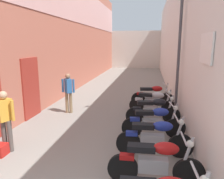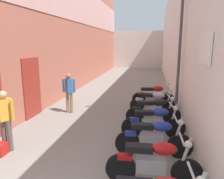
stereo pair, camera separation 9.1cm
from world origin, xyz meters
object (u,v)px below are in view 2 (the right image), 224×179
object	(u,v)px
motorcycle_sixth	(154,102)
motorcycle_seventh	(154,95)
motorcycle_third	(154,137)
pedestrian_further_down	(69,90)
motorcycle_fifth	(154,110)
motorcycle_second	(154,162)
motorcycle_fourth	(154,121)
street_lamp	(178,38)
pedestrian_mid_alley	(5,116)

from	to	relation	value
motorcycle_sixth	motorcycle_seventh	world-z (taller)	same
motorcycle_third	pedestrian_further_down	xyz separation A→B (m)	(-3.28, 2.92, 0.42)
motorcycle_fifth	motorcycle_second	bearing A→B (deg)	-90.00
motorcycle_fourth	street_lamp	distance (m)	3.04
motorcycle_third	pedestrian_further_down	world-z (taller)	pedestrian_further_down
pedestrian_mid_alley	pedestrian_further_down	bearing A→B (deg)	83.13
motorcycle_seventh	pedestrian_mid_alley	bearing A→B (deg)	-127.36
motorcycle_fifth	street_lamp	size ratio (longest dim) A/B	0.37
motorcycle_second	motorcycle_sixth	size ratio (longest dim) A/B	1.01
motorcycle_seventh	motorcycle_fifth	bearing A→B (deg)	-90.00
motorcycle_third	street_lamp	world-z (taller)	street_lamp
motorcycle_second	pedestrian_mid_alley	world-z (taller)	pedestrian_mid_alley
motorcycle_fourth	pedestrian_mid_alley	bearing A→B (deg)	-158.34
motorcycle_third	motorcycle_fifth	world-z (taller)	same
motorcycle_sixth	pedestrian_mid_alley	distance (m)	5.18
motorcycle_second	motorcycle_fifth	distance (m)	3.30
motorcycle_fifth	motorcycle_sixth	world-z (taller)	same
motorcycle_second	pedestrian_further_down	xyz separation A→B (m)	(-3.28, 4.05, 0.42)
motorcycle_sixth	pedestrian_mid_alley	xyz separation A→B (m)	(-3.67, -3.63, 0.42)
motorcycle_sixth	pedestrian_further_down	bearing A→B (deg)	-173.96
motorcycle_third	motorcycle_sixth	distance (m)	3.26
motorcycle_second	motorcycle_third	bearing A→B (deg)	90.00
motorcycle_seventh	pedestrian_mid_alley	xyz separation A→B (m)	(-3.67, -4.81, 0.42)
pedestrian_mid_alley	motorcycle_fourth	bearing A→B (deg)	21.66
motorcycle_fourth	pedestrian_further_down	xyz separation A→B (m)	(-3.28, 1.82, 0.42)
motorcycle_fourth	motorcycle_sixth	world-z (taller)	same
motorcycle_seventh	street_lamp	bearing A→B (deg)	-66.39
street_lamp	motorcycle_fifth	bearing A→B (deg)	-136.66
motorcycle_third	motorcycle_fifth	size ratio (longest dim) A/B	1.01
motorcycle_fifth	pedestrian_mid_alley	bearing A→B (deg)	-145.38
motorcycle_fifth	motorcycle_sixth	bearing A→B (deg)	90.00
motorcycle_fourth	pedestrian_mid_alley	distance (m)	3.97
pedestrian_further_down	street_lamp	bearing A→B (deg)	-1.19
motorcycle_second	street_lamp	bearing A→B (deg)	79.94
motorcycle_fifth	pedestrian_mid_alley	xyz separation A→B (m)	(-3.67, -2.54, 0.42)
motorcycle_third	motorcycle_seventh	size ratio (longest dim) A/B	1.00
motorcycle_second	motorcycle_seventh	distance (m)	5.58
motorcycle_second	motorcycle_sixth	bearing A→B (deg)	90.00
motorcycle_fourth	motorcycle_fifth	world-z (taller)	same
motorcycle_third	pedestrian_further_down	bearing A→B (deg)	138.34
motorcycle_second	street_lamp	distance (m)	4.68
motorcycle_third	pedestrian_mid_alley	bearing A→B (deg)	-174.31
motorcycle_sixth	pedestrian_further_down	size ratio (longest dim) A/B	1.17
motorcycle_fourth	motorcycle_fifth	xyz separation A→B (m)	(-0.00, 1.08, 0.00)
motorcycle_sixth	street_lamp	size ratio (longest dim) A/B	0.37
pedestrian_mid_alley	pedestrian_further_down	world-z (taller)	same
pedestrian_mid_alley	street_lamp	bearing A→B (deg)	36.17
motorcycle_sixth	street_lamp	xyz separation A→B (m)	(0.70, -0.43, 2.39)
motorcycle_third	motorcycle_fourth	world-z (taller)	same
motorcycle_fourth	motorcycle_seventh	bearing A→B (deg)	90.00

